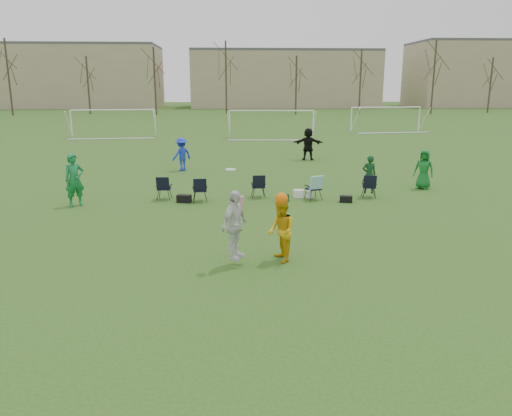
{
  "coord_description": "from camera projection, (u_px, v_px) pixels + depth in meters",
  "views": [
    {
      "loc": [
        0.24,
        -11.74,
        4.55
      ],
      "look_at": [
        0.98,
        1.6,
        1.25
      ],
      "focal_mm": 35.0,
      "sensor_mm": 36.0,
      "label": 1
    }
  ],
  "objects": [
    {
      "name": "center_contest",
      "position": [
        259.0,
        227.0,
        12.86
      ],
      "size": [
        2.09,
        1.3,
        2.54
      ],
      "color": "silver",
      "rests_on": "ground"
    },
    {
      "name": "fielder_blue",
      "position": [
        182.0,
        154.0,
        27.02
      ],
      "size": [
        1.31,
        1.27,
        1.79
      ],
      "primitive_type": "imported",
      "rotation": [
        0.0,
        0.0,
        3.87
      ],
      "color": "#1A32C5",
      "rests_on": "ground"
    },
    {
      "name": "building_row",
      "position": [
        258.0,
        78.0,
        104.44
      ],
      "size": [
        126.0,
        16.0,
        13.0
      ],
      "color": "tan",
      "rests_on": "ground"
    },
    {
      "name": "goal_right",
      "position": [
        386.0,
        112.0,
        49.69
      ],
      "size": [
        7.35,
        1.14,
        2.46
      ],
      "rotation": [
        0.0,
        0.0,
        0.14
      ],
      "color": "white",
      "rests_on": "ground"
    },
    {
      "name": "fielder_green_far",
      "position": [
        424.0,
        169.0,
        22.32
      ],
      "size": [
        1.03,
        0.95,
        1.76
      ],
      "primitive_type": "imported",
      "rotation": [
        0.0,
        0.0,
        -0.62
      ],
      "color": "#126624",
      "rests_on": "ground"
    },
    {
      "name": "fielder_black",
      "position": [
        308.0,
        144.0,
        30.96
      ],
      "size": [
        1.91,
        0.87,
        1.99
      ],
      "primitive_type": "imported",
      "rotation": [
        0.0,
        0.0,
        2.98
      ],
      "color": "black",
      "rests_on": "ground"
    },
    {
      "name": "goal_left",
      "position": [
        113.0,
        115.0,
        44.42
      ],
      "size": [
        7.39,
        0.76,
        2.46
      ],
      "rotation": [
        0.0,
        0.0,
        0.09
      ],
      "color": "white",
      "rests_on": "ground"
    },
    {
      "name": "goal_mid",
      "position": [
        271.0,
        116.0,
        43.23
      ],
      "size": [
        7.4,
        0.63,
        2.46
      ],
      "rotation": [
        0.0,
        0.0,
        -0.07
      ],
      "color": "white",
      "rests_on": "ground"
    },
    {
      "name": "tree_line",
      "position": [
        228.0,
        82.0,
        78.96
      ],
      "size": [
        110.28,
        3.28,
        11.4
      ],
      "color": "#382B21",
      "rests_on": "ground"
    },
    {
      "name": "ground",
      "position": [
        220.0,
        272.0,
        12.46
      ],
      "size": [
        260.0,
        260.0,
        0.0
      ],
      "primitive_type": "plane",
      "color": "#28541A",
      "rests_on": "ground"
    },
    {
      "name": "fielder_green_near",
      "position": [
        75.0,
        180.0,
        19.06
      ],
      "size": [
        0.89,
        0.82,
        2.03
      ],
      "primitive_type": "imported",
      "rotation": [
        0.0,
        0.0,
        0.59
      ],
      "color": "#147337",
      "rests_on": "ground"
    },
    {
      "name": "sideline_setup",
      "position": [
        279.0,
        186.0,
        20.4
      ],
      "size": [
        9.13,
        2.05,
        1.74
      ],
      "color": "#103C1C",
      "rests_on": "ground"
    }
  ]
}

